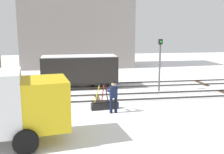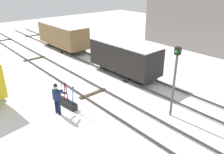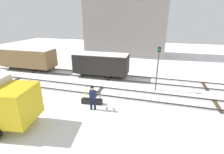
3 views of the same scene
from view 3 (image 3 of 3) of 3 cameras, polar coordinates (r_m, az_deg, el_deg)
name	(u,v)px [view 3 (image 3 of 3)]	position (r m, az deg, el deg)	size (l,w,h in m)	color
ground_plane	(99,92)	(13.77, -4.68, -5.18)	(60.00, 60.00, 0.00)	white
track_main_line	(99,91)	(13.73, -4.69, -4.77)	(44.00, 1.94, 0.18)	#38332D
track_siding_near	(110,77)	(16.87, -0.55, 0.17)	(44.00, 1.94, 0.18)	#38332D
switch_lever_frame	(92,100)	(11.96, -6.96, -8.09)	(1.55, 0.54, 1.45)	black
rail_worker	(93,96)	(10.92, -6.72, -6.65)	(0.60, 0.67, 1.74)	#111831
signal_post	(158,64)	(13.80, 15.61, 4.20)	(0.24, 0.32, 3.67)	#4C4C4C
apartment_building	(126,17)	(27.32, 4.84, 20.17)	(12.68, 5.18, 11.79)	gray
freight_car_near_switch	(28,58)	(21.35, -27.14, 5.94)	(6.30, 2.19, 2.50)	#2D2B28
freight_car_mid_siding	(101,64)	(16.76, -3.78, 4.60)	(5.53, 2.13, 2.42)	#2D2B28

